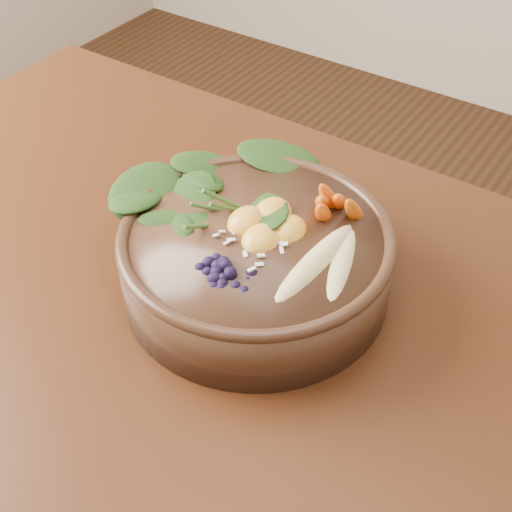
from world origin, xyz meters
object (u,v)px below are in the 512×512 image
(banana_halves, at_px, (329,252))
(carrot_cluster, at_px, (339,182))
(mandarin_cluster, at_px, (267,214))
(dining_table, at_px, (308,447))
(kale_heap, at_px, (252,175))
(stoneware_bowl, at_px, (256,262))
(blueberry_pile, at_px, (225,254))

(banana_halves, bearing_deg, carrot_cluster, 113.06)
(carrot_cluster, bearing_deg, mandarin_cluster, -129.81)
(dining_table, height_order, banana_halves, banana_halves)
(dining_table, relative_size, kale_heap, 7.73)
(stoneware_bowl, bearing_deg, dining_table, -36.01)
(stoneware_bowl, relative_size, banana_halves, 1.78)
(banana_halves, height_order, mandarin_cluster, mandarin_cluster)
(banana_halves, bearing_deg, blueberry_pile, -141.51)
(dining_table, height_order, kale_heap, kale_heap)
(stoneware_bowl, xyz_separation_m, blueberry_pile, (0.00, -0.07, 0.06))
(blueberry_pile, bearing_deg, banana_halves, 39.41)
(stoneware_bowl, bearing_deg, mandarin_cluster, 84.58)
(kale_heap, bearing_deg, stoneware_bowl, -52.21)
(banana_halves, bearing_deg, stoneware_bowl, -177.26)
(kale_heap, bearing_deg, carrot_cluster, 11.44)
(dining_table, relative_size, banana_halves, 9.00)
(stoneware_bowl, distance_m, banana_halves, 0.11)
(carrot_cluster, relative_size, blueberry_pile, 0.60)
(kale_heap, xyz_separation_m, blueberry_pile, (0.05, -0.13, -0.00))
(kale_heap, distance_m, blueberry_pile, 0.14)
(dining_table, height_order, mandarin_cluster, mandarin_cluster)
(dining_table, xyz_separation_m, blueberry_pile, (-0.13, 0.04, 0.20))
(carrot_cluster, height_order, banana_halves, carrot_cluster)
(kale_heap, relative_size, banana_halves, 1.16)
(dining_table, relative_size, mandarin_cluster, 15.96)
(banana_halves, distance_m, mandarin_cluster, 0.09)
(kale_heap, xyz_separation_m, mandarin_cluster, (0.05, -0.04, -0.01))
(banana_halves, xyz_separation_m, mandarin_cluster, (-0.09, 0.01, 0.00))
(dining_table, height_order, stoneware_bowl, stoneware_bowl)
(dining_table, bearing_deg, stoneware_bowl, 143.99)
(dining_table, xyz_separation_m, banana_halves, (-0.05, 0.11, 0.19))
(kale_heap, height_order, mandarin_cluster, kale_heap)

